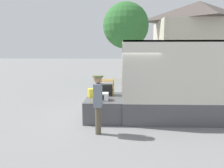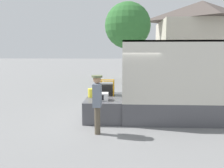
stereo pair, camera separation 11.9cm
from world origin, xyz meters
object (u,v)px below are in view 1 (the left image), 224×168
(portable_generator, at_px, (107,89))
(street_tree, at_px, (126,26))
(microwave, at_px, (101,97))
(orange_bucket, at_px, (92,93))
(worker_person, at_px, (98,98))

(portable_generator, bearing_deg, street_tree, 84.44)
(microwave, bearing_deg, portable_generator, 79.66)
(microwave, relative_size, orange_bucket, 1.60)
(portable_generator, xyz_separation_m, street_tree, (0.99, 10.15, 3.70))
(portable_generator, bearing_deg, orange_bucket, -144.78)
(orange_bucket, bearing_deg, street_tree, 81.50)
(microwave, distance_m, street_tree, 11.80)
(portable_generator, distance_m, street_tree, 10.85)
(worker_person, bearing_deg, orange_bucket, 103.23)
(orange_bucket, xyz_separation_m, worker_person, (0.43, -1.84, 0.19))
(street_tree, bearing_deg, portable_generator, -95.56)
(orange_bucket, height_order, worker_person, worker_person)
(orange_bucket, distance_m, street_tree, 11.33)
(portable_generator, bearing_deg, worker_person, -94.03)
(microwave, distance_m, worker_person, 1.31)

